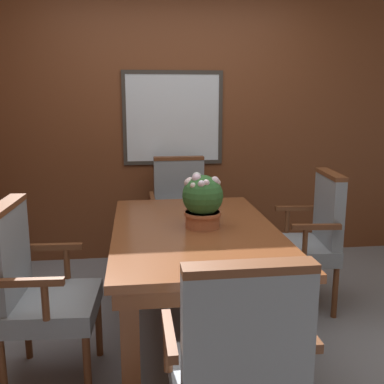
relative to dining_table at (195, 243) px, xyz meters
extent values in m
plane|color=gray|center=(0.02, -0.19, -0.64)|extent=(14.00, 14.00, 0.00)
cube|color=brown|center=(0.02, 1.56, 0.59)|extent=(7.20, 0.06, 2.45)
cube|color=white|center=(-0.01, 1.52, 0.71)|extent=(0.86, 0.01, 0.79)
cube|color=#38332D|center=(-0.01, 1.52, 1.12)|extent=(0.93, 0.02, 0.04)
cube|color=#38332D|center=(-0.01, 1.52, 0.29)|extent=(0.93, 0.02, 0.03)
cube|color=#38332D|center=(-0.45, 1.52, 0.71)|extent=(0.04, 0.02, 0.79)
cube|color=#38332D|center=(0.44, 1.52, 0.71)|extent=(0.04, 0.02, 0.79)
cube|color=brown|center=(-0.41, -0.72, -0.29)|extent=(0.09, 0.09, 0.69)
cube|color=brown|center=(0.41, -0.72, -0.29)|extent=(0.09, 0.09, 0.69)
cube|color=brown|center=(-0.41, 0.72, -0.29)|extent=(0.09, 0.09, 0.69)
cube|color=brown|center=(0.41, 0.72, -0.29)|extent=(0.09, 0.09, 0.69)
cube|color=brown|center=(0.00, 0.00, 0.01)|extent=(0.96, 1.58, 0.09)
cube|color=brown|center=(0.00, 0.00, 0.07)|extent=(1.02, 1.64, 0.04)
cylinder|color=brown|center=(-0.63, -0.59, -0.45)|extent=(0.04, 0.04, 0.38)
cylinder|color=brown|center=(-0.61, -0.16, -0.45)|extent=(0.04, 0.04, 0.38)
cylinder|color=brown|center=(-1.05, -0.57, -0.45)|extent=(0.04, 0.04, 0.38)
cylinder|color=brown|center=(-1.02, -0.14, -0.45)|extent=(0.04, 0.04, 0.38)
cube|color=gray|center=(-0.83, -0.36, -0.21)|extent=(0.51, 0.52, 0.11)
cube|color=gray|center=(-1.03, -0.35, 0.10)|extent=(0.10, 0.46, 0.49)
cube|color=brown|center=(-1.03, -0.35, 0.36)|extent=(0.11, 0.46, 0.03)
cylinder|color=brown|center=(-0.81, -0.62, -0.05)|extent=(0.04, 0.04, 0.20)
cube|color=brown|center=(-0.88, -0.62, 0.05)|extent=(0.34, 0.05, 0.04)
cylinder|color=brown|center=(-0.78, -0.11, -0.05)|extent=(0.04, 0.04, 0.20)
cube|color=brown|center=(-0.85, -0.11, 0.05)|extent=(0.34, 0.05, 0.04)
cube|color=gray|center=(0.00, -1.13, -0.21)|extent=(0.49, 0.48, 0.11)
cube|color=gray|center=(0.00, -1.33, 0.10)|extent=(0.45, 0.08, 0.49)
cube|color=brown|center=(0.00, -1.33, 0.36)|extent=(0.45, 0.09, 0.03)
cylinder|color=brown|center=(0.26, -1.10, -0.05)|extent=(0.04, 0.04, 0.20)
cube|color=brown|center=(0.26, -1.17, 0.05)|extent=(0.04, 0.34, 0.04)
cylinder|color=brown|center=(-0.25, -1.10, -0.05)|extent=(0.04, 0.04, 0.20)
cube|color=brown|center=(-0.25, -1.17, 0.05)|extent=(0.04, 0.34, 0.04)
cylinder|color=brown|center=(-0.18, 0.89, -0.45)|extent=(0.04, 0.04, 0.38)
cylinder|color=brown|center=(0.25, 0.90, -0.45)|extent=(0.04, 0.04, 0.38)
cylinder|color=brown|center=(-0.19, 1.31, -0.45)|extent=(0.04, 0.04, 0.38)
cylinder|color=brown|center=(0.24, 1.32, -0.45)|extent=(0.04, 0.04, 0.38)
cube|color=gray|center=(0.03, 1.11, -0.21)|extent=(0.50, 0.49, 0.11)
cube|color=gray|center=(0.03, 1.31, 0.10)|extent=(0.45, 0.09, 0.49)
cube|color=brown|center=(0.03, 1.31, 0.36)|extent=(0.45, 0.10, 0.03)
cylinder|color=brown|center=(-0.23, 1.07, -0.05)|extent=(0.04, 0.04, 0.20)
cube|color=brown|center=(-0.23, 1.14, 0.05)|extent=(0.04, 0.34, 0.04)
cylinder|color=brown|center=(0.28, 1.08, -0.05)|extent=(0.04, 0.04, 0.20)
cube|color=brown|center=(0.28, 1.15, 0.05)|extent=(0.04, 0.34, 0.04)
cylinder|color=brown|center=(0.64, 0.58, -0.45)|extent=(0.04, 0.04, 0.38)
cylinder|color=brown|center=(0.60, 0.16, -0.45)|extent=(0.04, 0.04, 0.38)
cylinder|color=brown|center=(1.05, 0.55, -0.45)|extent=(0.04, 0.04, 0.38)
cylinder|color=brown|center=(1.01, 0.12, -0.45)|extent=(0.04, 0.04, 0.38)
cube|color=gray|center=(0.83, 0.35, -0.21)|extent=(0.52, 0.53, 0.11)
cube|color=gray|center=(1.02, 0.33, 0.10)|extent=(0.12, 0.46, 0.49)
cube|color=brown|center=(1.02, 0.33, 0.36)|extent=(0.13, 0.46, 0.03)
cylinder|color=brown|center=(0.81, 0.61, -0.05)|extent=(0.04, 0.04, 0.20)
cube|color=brown|center=(0.89, 0.60, 0.05)|extent=(0.34, 0.07, 0.04)
cylinder|color=brown|center=(0.77, 0.10, -0.05)|extent=(0.04, 0.04, 0.20)
cube|color=brown|center=(0.84, 0.09, 0.05)|extent=(0.34, 0.07, 0.04)
cylinder|color=#B2603D|center=(0.05, 0.02, 0.15)|extent=(0.22, 0.22, 0.10)
cylinder|color=#B2603D|center=(0.05, 0.02, 0.19)|extent=(0.23, 0.23, 0.02)
sphere|color=#2D602D|center=(0.05, 0.02, 0.30)|extent=(0.26, 0.26, 0.26)
sphere|color=silver|center=(0.06, -0.05, 0.40)|extent=(0.04, 0.04, 0.04)
sphere|color=silver|center=(0.02, 0.05, 0.41)|extent=(0.06, 0.06, 0.06)
sphere|color=silver|center=(-0.04, 0.03, 0.38)|extent=(0.05, 0.05, 0.05)
sphere|color=silver|center=(-0.03, 0.05, 0.39)|extent=(0.05, 0.05, 0.05)
sphere|color=silver|center=(0.12, 0.00, 0.40)|extent=(0.06, 0.06, 0.06)
sphere|color=silver|center=(0.01, 0.00, 0.41)|extent=(0.06, 0.06, 0.06)
sphere|color=silver|center=(0.14, 0.00, 0.38)|extent=(0.04, 0.04, 0.04)
sphere|color=silver|center=(-0.02, -0.04, 0.38)|extent=(0.04, 0.04, 0.04)
sphere|color=silver|center=(0.02, 0.02, 0.42)|extent=(0.04, 0.04, 0.04)
sphere|color=silver|center=(0.03, -0.06, 0.39)|extent=(0.05, 0.05, 0.05)
camera|label=1|loc=(-0.35, -2.68, 0.91)|focal=42.00mm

